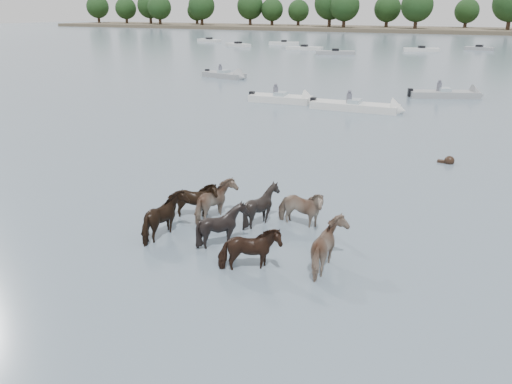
% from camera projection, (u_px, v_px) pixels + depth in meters
% --- Properties ---
extents(ground, '(400.00, 400.00, 0.00)m').
position_uv_depth(ground, '(235.00, 274.00, 13.11)').
color(ground, '#4B5B6C').
rests_on(ground, ground).
extents(shoreline, '(160.00, 30.00, 1.00)m').
position_uv_depth(shoreline, '(268.00, 27.00, 168.45)').
color(shoreline, '#4C4233').
rests_on(shoreline, ground).
extents(pony_herd, '(6.96, 4.52, 1.47)m').
position_uv_depth(pony_herd, '(241.00, 220.00, 15.07)').
color(pony_herd, black).
rests_on(pony_herd, ground).
extents(swimming_pony, '(0.72, 0.44, 0.44)m').
position_uv_depth(swimming_pony, '(448.00, 161.00, 22.46)').
color(swimming_pony, black).
rests_on(swimming_pony, ground).
extents(motorboat_a, '(5.18, 2.09, 1.92)m').
position_uv_depth(motorboat_a, '(290.00, 99.00, 36.79)').
color(motorboat_a, silver).
rests_on(motorboat_a, ground).
extents(motorboat_b, '(6.48, 1.84, 1.92)m').
position_uv_depth(motorboat_b, '(366.00, 108.00, 33.80)').
color(motorboat_b, silver).
rests_on(motorboat_b, ground).
extents(motorboat_c, '(5.74, 3.61, 1.92)m').
position_uv_depth(motorboat_c, '(454.00, 94.00, 38.94)').
color(motorboat_c, gray).
rests_on(motorboat_c, ground).
extents(motorboat_f, '(5.31, 2.70, 1.92)m').
position_uv_depth(motorboat_f, '(229.00, 76.00, 49.66)').
color(motorboat_f, gray).
rests_on(motorboat_f, ground).
extents(distant_flotilla, '(105.86, 26.26, 0.93)m').
position_uv_depth(distant_flotilla, '(470.00, 51.00, 77.98)').
color(distant_flotilla, silver).
rests_on(distant_flotilla, ground).
extents(treeline, '(153.99, 22.52, 12.46)m').
position_uv_depth(treeline, '(270.00, 7.00, 163.30)').
color(treeline, '#382619').
rests_on(treeline, ground).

